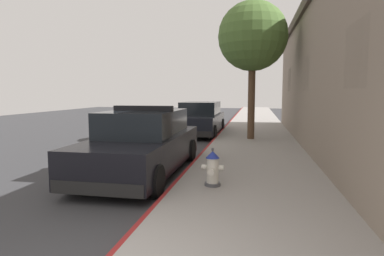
# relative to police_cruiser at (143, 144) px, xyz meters

# --- Properties ---
(ground_plane) EXTENTS (31.54, 60.00, 0.20)m
(ground_plane) POSITION_rel_police_cruiser_xyz_m (-3.28, 4.90, -0.84)
(ground_plane) COLOR #353538
(sidewalk_pavement) EXTENTS (3.16, 60.00, 0.15)m
(sidewalk_pavement) POSITION_rel_police_cruiser_xyz_m (2.72, 4.90, -0.67)
(sidewalk_pavement) COLOR gray
(sidewalk_pavement) RESTS_ON ground
(curb_painted_edge) EXTENTS (0.08, 60.00, 0.15)m
(curb_painted_edge) POSITION_rel_police_cruiser_xyz_m (1.10, 4.90, -0.67)
(curb_painted_edge) COLOR maroon
(curb_painted_edge) RESTS_ON ground
(police_cruiser) EXTENTS (1.94, 4.84, 1.68)m
(police_cruiser) POSITION_rel_police_cruiser_xyz_m (0.00, 0.00, 0.00)
(police_cruiser) COLOR black
(police_cruiser) RESTS_ON ground
(parked_car_silver_ahead) EXTENTS (1.94, 4.84, 1.56)m
(parked_car_silver_ahead) POSITION_rel_police_cruiser_xyz_m (0.12, 7.77, -0.00)
(parked_car_silver_ahead) COLOR black
(parked_car_silver_ahead) RESTS_ON ground
(fire_hydrant) EXTENTS (0.44, 0.40, 0.76)m
(fire_hydrant) POSITION_rel_police_cruiser_xyz_m (1.89, -1.24, -0.25)
(fire_hydrant) COLOR #4C4C51
(fire_hydrant) RESTS_ON sidewalk_pavement
(street_tree) EXTENTS (2.71, 2.71, 5.41)m
(street_tree) POSITION_rel_police_cruiser_xyz_m (2.54, 5.68, 3.42)
(street_tree) COLOR brown
(street_tree) RESTS_ON sidewalk_pavement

